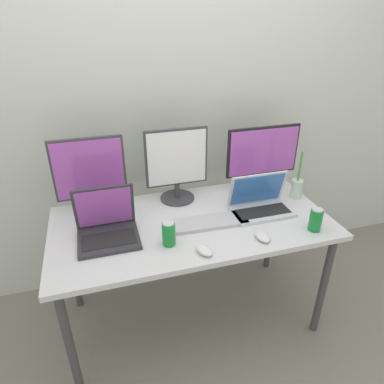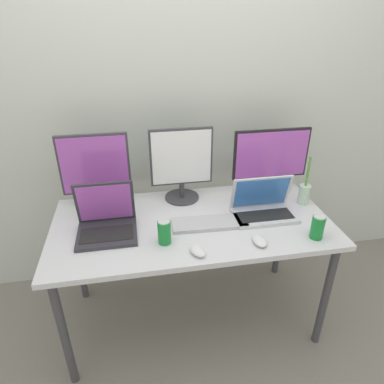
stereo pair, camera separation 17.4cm
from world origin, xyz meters
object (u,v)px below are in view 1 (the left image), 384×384
(monitor_left, at_px, (90,175))
(keyboard_main, at_px, (210,222))
(laptop_secondary, at_px, (260,203))
(laptop_silver, at_px, (107,227))
(soda_can_by_laptop, at_px, (169,234))
(work_desk, at_px, (192,231))
(mouse_by_laptop, at_px, (262,236))
(mouse_by_keyboard, at_px, (204,250))
(soda_can_near_keyboard, at_px, (316,220))
(monitor_center, at_px, (177,164))
(monitor_right, at_px, (263,156))
(bamboo_vase, at_px, (297,188))

(monitor_left, distance_m, keyboard_main, 0.71)
(monitor_left, xyz_separation_m, laptop_secondary, (0.91, -0.26, -0.18))
(monitor_left, bearing_deg, laptop_silver, -79.49)
(keyboard_main, distance_m, soda_can_by_laptop, 0.29)
(laptop_silver, relative_size, soda_can_by_laptop, 2.40)
(work_desk, distance_m, mouse_by_laptop, 0.40)
(laptop_secondary, xyz_separation_m, mouse_by_keyboard, (-0.43, -0.28, -0.04))
(work_desk, xyz_separation_m, soda_can_near_keyboard, (0.60, -0.27, 0.13))
(monitor_center, distance_m, keyboard_main, 0.40)
(monitor_right, distance_m, soda_can_by_laptop, 0.84)
(monitor_right, height_order, bamboo_vase, monitor_right)
(soda_can_near_keyboard, relative_size, bamboo_vase, 0.42)
(work_desk, bearing_deg, laptop_silver, -177.39)
(laptop_silver, relative_size, soda_can_near_keyboard, 2.40)
(monitor_left, bearing_deg, soda_can_near_keyboard, -25.43)
(monitor_center, relative_size, soda_can_by_laptop, 3.54)
(keyboard_main, xyz_separation_m, soda_can_near_keyboard, (0.51, -0.21, 0.05))
(laptop_secondary, bearing_deg, mouse_by_keyboard, -146.61)
(keyboard_main, xyz_separation_m, mouse_by_laptop, (0.21, -0.21, 0.01))
(laptop_silver, distance_m, mouse_by_laptop, 0.79)
(monitor_center, relative_size, keyboard_main, 1.10)
(laptop_secondary, relative_size, keyboard_main, 0.85)
(monitor_left, relative_size, soda_can_by_laptop, 3.52)
(monitor_right, bearing_deg, bamboo_vase, -49.54)
(mouse_by_laptop, height_order, bamboo_vase, bamboo_vase)
(work_desk, height_order, laptop_silver, laptop_silver)
(bamboo_vase, bearing_deg, laptop_secondary, -164.26)
(monitor_left, height_order, monitor_right, monitor_left)
(monitor_left, relative_size, keyboard_main, 1.09)
(mouse_by_laptop, relative_size, soda_can_near_keyboard, 0.87)
(mouse_by_keyboard, distance_m, soda_can_by_laptop, 0.19)
(work_desk, height_order, keyboard_main, keyboard_main)
(mouse_by_laptop, relative_size, soda_can_by_laptop, 0.87)
(keyboard_main, bearing_deg, laptop_secondary, 11.06)
(laptop_silver, bearing_deg, monitor_right, 15.58)
(monitor_right, bearing_deg, mouse_by_laptop, -115.03)
(monitor_left, height_order, bamboo_vase, monitor_left)
(work_desk, bearing_deg, monitor_right, 25.49)
(monitor_right, distance_m, keyboard_main, 0.59)
(soda_can_by_laptop, distance_m, bamboo_vase, 0.90)
(monitor_left, height_order, keyboard_main, monitor_left)
(mouse_by_keyboard, height_order, mouse_by_laptop, same)
(keyboard_main, height_order, mouse_by_keyboard, mouse_by_keyboard)
(mouse_by_laptop, distance_m, bamboo_vase, 0.52)
(monitor_center, height_order, mouse_by_laptop, monitor_center)
(soda_can_by_laptop, bearing_deg, laptop_secondary, 15.97)
(monitor_left, xyz_separation_m, monitor_right, (1.04, -0.00, -0.01))
(work_desk, bearing_deg, soda_can_by_laptop, -134.67)
(monitor_left, xyz_separation_m, monitor_center, (0.49, 0.01, -0.00))
(laptop_secondary, distance_m, soda_can_by_laptop, 0.60)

